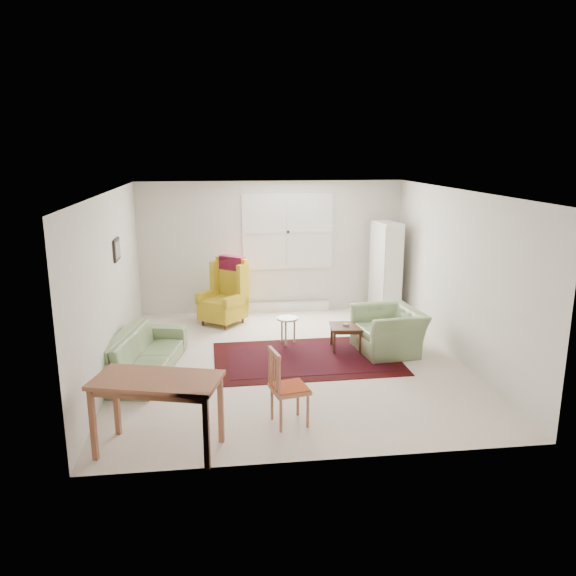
{
  "coord_description": "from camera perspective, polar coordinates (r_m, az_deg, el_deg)",
  "views": [
    {
      "loc": [
        -1.02,
        -7.77,
        3.05
      ],
      "look_at": [
        0.0,
        0.3,
        1.05
      ],
      "focal_mm": 35.0,
      "sensor_mm": 36.0,
      "label": 1
    }
  ],
  "objects": [
    {
      "name": "stool",
      "position": [
        9.05,
        -0.07,
        -4.36
      ],
      "size": [
        0.4,
        0.4,
        0.45
      ],
      "primitive_type": null,
      "rotation": [
        0.0,
        0.0,
        0.18
      ],
      "color": "white",
      "rests_on": "ground"
    },
    {
      "name": "desk_chair",
      "position": [
        6.44,
        0.17,
        -10.0
      ],
      "size": [
        0.47,
        0.47,
        0.9
      ],
      "primitive_type": null,
      "rotation": [
        0.0,
        0.0,
        1.78
      ],
      "color": "#9B5C3E",
      "rests_on": "ground"
    },
    {
      "name": "coffee_table",
      "position": [
        8.88,
        5.88,
        -5.01
      ],
      "size": [
        0.52,
        0.52,
        0.39
      ],
      "primitive_type": null,
      "rotation": [
        0.0,
        0.0,
        -0.1
      ],
      "color": "#492716",
      "rests_on": "ground"
    },
    {
      "name": "desk",
      "position": [
        6.07,
        -13.01,
        -12.44
      ],
      "size": [
        1.4,
        0.96,
        0.81
      ],
      "primitive_type": null,
      "rotation": [
        0.0,
        0.0,
        -0.27
      ],
      "color": "#9B5C3E",
      "rests_on": "ground"
    },
    {
      "name": "room",
      "position": [
        8.24,
        0.21,
        1.25
      ],
      "size": [
        5.04,
        5.54,
        2.51
      ],
      "color": "silver",
      "rests_on": "ground"
    },
    {
      "name": "cabinet",
      "position": [
        10.7,
        9.91,
        1.91
      ],
      "size": [
        0.46,
        0.75,
        1.76
      ],
      "primitive_type": null,
      "rotation": [
        0.0,
        0.0,
        0.14
      ],
      "color": "white",
      "rests_on": "ground"
    },
    {
      "name": "wingback_chair",
      "position": [
        10.06,
        -6.71,
        -0.37
      ],
      "size": [
        1.0,
        1.0,
        1.2
      ],
      "primitive_type": null,
      "rotation": [
        0.0,
        0.0,
        -0.68
      ],
      "color": "gold",
      "rests_on": "ground"
    },
    {
      "name": "rug",
      "position": [
        8.51,
        1.87,
        -7.09
      ],
      "size": [
        2.78,
        1.82,
        0.03
      ],
      "primitive_type": null,
      "rotation": [
        0.0,
        0.0,
        0.02
      ],
      "color": "black",
      "rests_on": "ground"
    },
    {
      "name": "sofa",
      "position": [
        8.15,
        -14.48,
        -5.66
      ],
      "size": [
        1.12,
        2.07,
        0.79
      ],
      "primitive_type": "imported",
      "rotation": [
        0.0,
        0.0,
        1.38
      ],
      "color": "#758C5D",
      "rests_on": "ground"
    },
    {
      "name": "armchair",
      "position": [
        8.82,
        10.2,
        -3.87
      ],
      "size": [
        1.03,
        1.14,
        0.81
      ],
      "primitive_type": "imported",
      "rotation": [
        0.0,
        0.0,
        -1.45
      ],
      "color": "#758C5D",
      "rests_on": "ground"
    }
  ]
}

